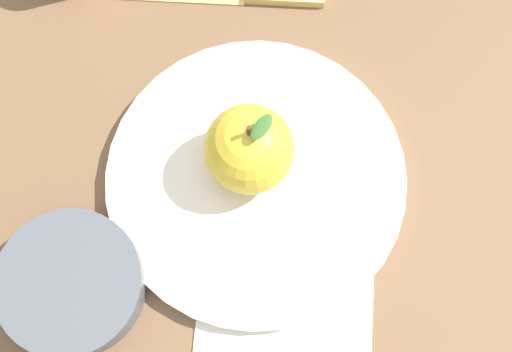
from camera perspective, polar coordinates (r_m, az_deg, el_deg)
ground_plane at (r=0.62m, az=-1.76°, el=3.52°), size 2.40×2.40×0.00m
dinner_plate at (r=0.60m, az=0.00°, el=-0.26°), size 0.27×0.27×0.02m
apple at (r=0.56m, az=-0.57°, el=2.32°), size 0.08×0.08×0.09m
side_bowl at (r=0.59m, az=-15.64°, el=-8.84°), size 0.12×0.12×0.03m
linen_napkin at (r=0.58m, az=2.30°, el=-14.10°), size 0.18×0.16×0.00m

